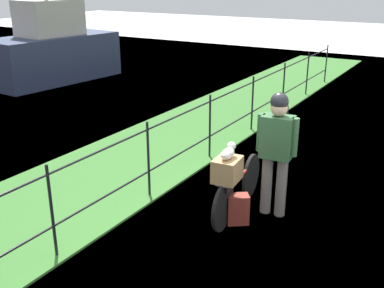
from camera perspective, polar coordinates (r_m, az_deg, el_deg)
The scene contains 10 objects.
ground_plane at distance 5.97m, azimuth 9.73°, elevation -10.66°, with size 60.00×60.00×0.00m, color beige.
grass_strip at distance 7.38m, azimuth -11.92°, elevation -4.42°, with size 27.00×2.40×0.03m, color #38702D.
iron_fence at distance 6.50m, azimuth -5.48°, elevation -1.28°, with size 18.04×0.04×1.15m.
bicycle_main at distance 6.21m, azimuth 5.68°, elevation -5.65°, with size 1.71×0.23×0.63m.
wooden_crate at distance 5.69m, azimuth 4.42°, elevation -3.20°, with size 0.38×0.30×0.29m, color #A87F51.
terrier_dog at distance 5.62m, azimuth 4.58°, elevation -1.00°, with size 0.32×0.16×0.18m.
cyclist_person at distance 5.98m, azimuth 10.52°, elevation -0.01°, with size 0.30×0.54×1.68m.
backpack_on_paving at distance 6.00m, azimuth 5.72°, elevation -8.10°, with size 0.28×0.18×0.40m, color maroon.
mooring_bollard at distance 9.88m, azimuth 11.32°, elevation 3.37°, with size 0.20×0.20×0.49m, color #38383D.
moored_boat_near at distance 14.85m, azimuth -16.99°, elevation 11.07°, with size 4.14×2.08×4.01m.
Camera 1 is at (-4.83, -1.77, 3.02)m, focal length 42.74 mm.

